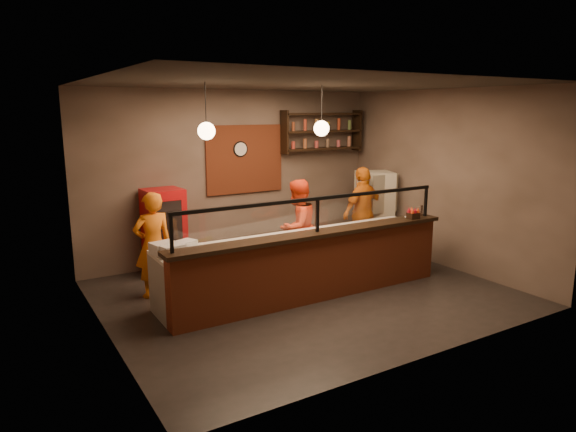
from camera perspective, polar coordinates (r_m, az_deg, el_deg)
floor at (r=8.16m, az=1.98°, el=-8.59°), size 6.00×6.00×0.00m
ceiling at (r=7.66m, az=2.15°, el=14.46°), size 6.00×6.00×0.00m
wall_back at (r=9.92m, az=-5.91°, el=4.52°), size 6.00×0.00×6.00m
wall_left at (r=6.62m, az=-20.19°, el=0.26°), size 0.00×5.00×5.00m
wall_right at (r=9.71m, az=17.07°, el=3.92°), size 0.00×5.00×5.00m
wall_front at (r=5.86m, az=15.58°, el=-0.86°), size 6.00×0.00×6.00m
brick_patch at (r=9.94m, az=-4.82°, el=6.30°), size 1.60×0.04×1.30m
service_counter at (r=7.76m, az=3.22°, el=-5.78°), size 4.60×0.25×1.00m
counter_ledge at (r=7.62m, az=3.27°, el=-1.98°), size 4.70×0.37×0.06m
worktop_cabinet at (r=8.18m, az=1.23°, el=-5.39°), size 4.60×0.75×0.85m
worktop at (r=8.06m, az=1.25°, el=-2.33°), size 4.60×0.75×0.05m
sneeze_guard at (r=7.55m, az=3.30°, el=0.53°), size 4.50×0.05×0.52m
wall_shelving at (r=10.65m, az=3.83°, el=9.37°), size 1.84×0.28×0.85m
wall_clock at (r=9.87m, az=-5.34°, el=7.42°), size 0.30×0.04×0.30m
pendant_left at (r=7.13m, az=-9.05°, el=9.32°), size 0.24×0.24×0.77m
pendant_right at (r=8.05m, az=3.74°, el=9.70°), size 0.24×0.24×0.77m
cook_left at (r=8.08m, az=-14.77°, el=-3.12°), size 0.62×0.42×1.63m
cook_mid at (r=8.88m, az=1.03°, el=-1.28°), size 0.98×0.88×1.67m
cook_right at (r=9.98m, az=8.33°, el=0.36°), size 1.10×0.59×1.77m
fridge at (r=10.58m, az=9.52°, el=0.53°), size 0.86×0.83×1.61m
red_cooler at (r=9.19m, az=-13.59°, el=-1.70°), size 0.67×0.62×1.50m
pizza_dough at (r=8.45m, az=5.56°, el=-1.51°), size 0.62×0.62×0.01m
prep_tub_a at (r=7.22m, az=-13.66°, el=-3.48°), size 0.37×0.32×0.16m
prep_tub_b at (r=7.36m, az=-11.30°, el=-3.20°), size 0.33×0.30×0.14m
prep_tub_c at (r=7.09m, az=-12.80°, el=-3.73°), size 0.37×0.32×0.16m
rolling_pin at (r=7.42m, az=-8.21°, el=-3.30°), size 0.31×0.14×0.05m
condiment_caddy at (r=8.75m, az=13.73°, el=0.04°), size 0.19×0.15×0.10m
pepper_mill at (r=9.04m, az=14.62°, el=0.61°), size 0.05×0.05×0.18m
small_plate at (r=8.86m, az=13.36°, el=-0.11°), size 0.21×0.21×0.01m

